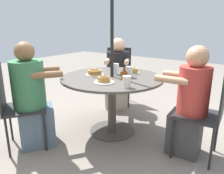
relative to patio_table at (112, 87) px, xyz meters
The scene contains 16 objects.
ground_plane 0.58m from the patio_table, ahead, with size 12.00×12.00×0.00m, color gray.
patio_table is the anchor object (origin of this frame).
umbrella_pole 0.42m from the patio_table, ahead, with size 0.04×0.04×2.01m, color black.
patio_chair_north 1.10m from the patio_table, 60.19° to the right, with size 0.58×0.58×0.93m.
diner_north 0.92m from the patio_table, 60.19° to the right, with size 0.54×0.57×1.11m.
patio_chair_east 1.10m from the patio_table, 55.36° to the left, with size 0.60×0.60×0.93m.
diner_east 0.92m from the patio_table, 55.36° to the left, with size 0.55×0.58×1.15m.
patio_chair_south 1.10m from the patio_table, behind, with size 0.46×0.46×0.93m.
diner_south 0.92m from the patio_table, behind, with size 0.52×0.34×1.13m.
pancake_plate_a 0.28m from the patio_table, 17.89° to the left, with size 0.22×0.22×0.08m.
pancake_plate_b 0.34m from the patio_table, 108.83° to the right, with size 0.22×0.22×0.08m.
pancake_plate_c 0.34m from the patio_table, 108.91° to the left, with size 0.22×0.22×0.08m.
syrup_bottle 0.28m from the patio_table, 166.12° to the left, with size 0.10×0.07×0.14m.
coffee_cup 0.52m from the patio_table, 143.18° to the left, with size 0.08×0.08×0.12m.
drinking_glass_a 0.28m from the patio_table, 152.37° to the right, with size 0.08×0.08×0.13m, color silver.
drinking_glass_b 0.24m from the patio_table, 78.23° to the right, with size 0.07×0.07×0.14m, color silver.
Camera 1 is at (-1.48, 2.06, 1.33)m, focal length 35.00 mm.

